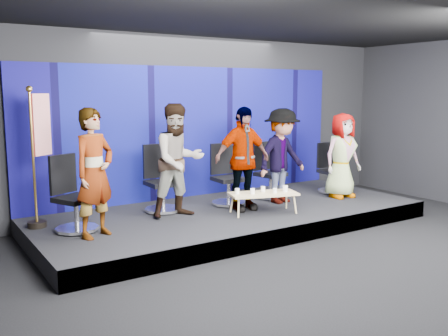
{
  "coord_description": "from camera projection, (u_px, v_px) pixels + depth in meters",
  "views": [
    {
      "loc": [
        -4.92,
        -4.84,
        2.42
      ],
      "look_at": [
        -0.23,
        2.4,
        1.09
      ],
      "focal_mm": 40.0,
      "sensor_mm": 36.0,
      "label": 1
    }
  ],
  "objects": [
    {
      "name": "ground",
      "position": [
        330.0,
        265.0,
        7.02
      ],
      "size": [
        10.0,
        10.0,
        0.0
      ],
      "primitive_type": "plane",
      "color": "black",
      "rests_on": "ground"
    },
    {
      "name": "panelist_a",
      "position": [
        94.0,
        173.0,
        7.23
      ],
      "size": [
        0.82,
        0.7,
        1.89
      ],
      "primitive_type": "imported",
      "rotation": [
        0.0,
        0.0,
        0.44
      ],
      "color": "black",
      "rests_on": "riser"
    },
    {
      "name": "mug_c",
      "position": [
        263.0,
        189.0,
        8.82
      ],
      "size": [
        0.08,
        0.08,
        0.09
      ],
      "primitive_type": "cylinder",
      "color": "white",
      "rests_on": "coffee_table"
    },
    {
      "name": "riser",
      "position": [
        232.0,
        217.0,
        9.08
      ],
      "size": [
        7.0,
        3.0,
        0.3
      ],
      "primitive_type": "cube",
      "color": "black",
      "rests_on": "ground"
    },
    {
      "name": "backdrop",
      "position": [
        192.0,
        132.0,
        10.06
      ],
      "size": [
        7.0,
        0.08,
        2.6
      ],
      "primitive_type": "cube",
      "color": "#0D0756",
      "rests_on": "riser"
    },
    {
      "name": "chair_c",
      "position": [
        227.0,
        185.0,
        9.4
      ],
      "size": [
        0.68,
        0.68,
        1.15
      ],
      "rotation": [
        0.0,
        0.0,
        -0.05
      ],
      "color": "silver",
      "rests_on": "riser"
    },
    {
      "name": "chair_b",
      "position": [
        161.0,
        189.0,
        8.86
      ],
      "size": [
        0.68,
        0.68,
        1.19
      ],
      "rotation": [
        0.0,
        0.0,
        -0.02
      ],
      "color": "silver",
      "rests_on": "riser"
    },
    {
      "name": "mug_a",
      "position": [
        237.0,
        191.0,
        8.62
      ],
      "size": [
        0.08,
        0.08,
        0.09
      ],
      "primitive_type": "cylinder",
      "color": "white",
      "rests_on": "coffee_table"
    },
    {
      "name": "panelist_b",
      "position": [
        178.0,
        161.0,
        8.4
      ],
      "size": [
        0.95,
        0.74,
        1.92
      ],
      "primitive_type": "imported",
      "rotation": [
        0.0,
        0.0,
        -0.02
      ],
      "color": "black",
      "rests_on": "riser"
    },
    {
      "name": "panelist_c",
      "position": [
        242.0,
        159.0,
        8.89
      ],
      "size": [
        1.11,
        0.51,
        1.86
      ],
      "primitive_type": "imported",
      "rotation": [
        0.0,
        0.0,
        -0.05
      ],
      "color": "black",
      "rests_on": "riser"
    },
    {
      "name": "room_walls",
      "position": [
        336.0,
        91.0,
        6.65
      ],
      "size": [
        10.02,
        8.02,
        3.51
      ],
      "color": "black",
      "rests_on": "ground"
    },
    {
      "name": "mug_e",
      "position": [
        285.0,
        188.0,
        8.83
      ],
      "size": [
        0.09,
        0.09,
        0.11
      ],
      "primitive_type": "cylinder",
      "color": "white",
      "rests_on": "coffee_table"
    },
    {
      "name": "mug_b",
      "position": [
        252.0,
        191.0,
        8.61
      ],
      "size": [
        0.08,
        0.08,
        0.09
      ],
      "primitive_type": "cylinder",
      "color": "white",
      "rests_on": "coffee_table"
    },
    {
      "name": "panelist_d",
      "position": [
        282.0,
        156.0,
        9.47
      ],
      "size": [
        1.26,
        0.84,
        1.8
      ],
      "primitive_type": "imported",
      "rotation": [
        0.0,
        0.0,
        0.16
      ],
      "color": "black",
      "rests_on": "riser"
    },
    {
      "name": "mug_d",
      "position": [
        275.0,
        191.0,
        8.69
      ],
      "size": [
        0.07,
        0.07,
        0.08
      ],
      "primitive_type": "cylinder",
      "color": "white",
      "rests_on": "coffee_table"
    },
    {
      "name": "chair_e",
      "position": [
        330.0,
        176.0,
        10.54
      ],
      "size": [
        0.62,
        0.62,
        1.04
      ],
      "rotation": [
        0.0,
        0.0,
        -0.06
      ],
      "color": "silver",
      "rests_on": "riser"
    },
    {
      "name": "chair_d",
      "position": [
        268.0,
        179.0,
        10.0
      ],
      "size": [
        0.72,
        0.72,
        1.11
      ],
      "rotation": [
        0.0,
        0.0,
        0.16
      ],
      "color": "silver",
      "rests_on": "riser"
    },
    {
      "name": "flag_stand",
      "position": [
        39.0,
        153.0,
        7.77
      ],
      "size": [
        0.47,
        0.35,
        2.2
      ],
      "rotation": [
        0.0,
        0.0,
        0.57
      ],
      "color": "black",
      "rests_on": "riser"
    },
    {
      "name": "chair_a",
      "position": [
        73.0,
        206.0,
        7.6
      ],
      "size": [
        0.87,
        0.87,
        1.17
      ],
      "rotation": [
        0.0,
        0.0,
        0.44
      ],
      "color": "silver",
      "rests_on": "riser"
    },
    {
      "name": "panelist_e",
      "position": [
        342.0,
        156.0,
        9.98
      ],
      "size": [
        0.86,
        0.59,
        1.69
      ],
      "primitive_type": "imported",
      "rotation": [
        0.0,
        0.0,
        -0.06
      ],
      "color": "black",
      "rests_on": "riser"
    },
    {
      "name": "coffee_table",
      "position": [
        263.0,
        194.0,
        8.72
      ],
      "size": [
        1.27,
        0.82,
        0.36
      ],
      "rotation": [
        0.0,
        0.0,
        -0.3
      ],
      "color": "tan",
      "rests_on": "riser"
    }
  ]
}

